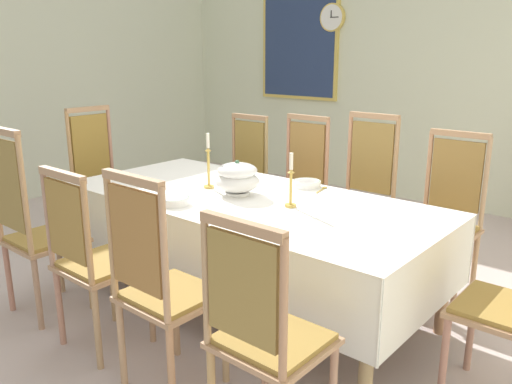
{
  "coord_description": "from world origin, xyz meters",
  "views": [
    {
      "loc": [
        2.14,
        -2.72,
        1.66
      ],
      "look_at": [
        0.02,
        -0.23,
        0.77
      ],
      "focal_mm": 36.49,
      "sensor_mm": 36.0,
      "label": 1
    }
  ],
  "objects": [
    {
      "name": "bowl_near_left",
      "position": [
        0.15,
        0.17,
        0.78
      ],
      "size": [
        0.19,
        0.19,
        0.04
      ],
      "color": "white",
      "rests_on": "tablecloth"
    },
    {
      "name": "chair_south_c",
      "position": [
        0.3,
        -1.27,
        0.59
      ],
      "size": [
        0.44,
        0.42,
        1.14
      ],
      "color": "#A87F5C",
      "rests_on": "ground"
    },
    {
      "name": "chair_south_b",
      "position": [
        -0.3,
        -1.26,
        0.56
      ],
      "size": [
        0.44,
        0.42,
        1.07
      ],
      "color": "tan",
      "rests_on": "ground"
    },
    {
      "name": "dining_table",
      "position": [
        0.0,
        -0.29,
        0.68
      ],
      "size": [
        2.5,
        1.13,
        0.75
      ],
      "color": "tan",
      "rests_on": "ground"
    },
    {
      "name": "chair_north_a",
      "position": [
        -0.93,
        0.68,
        0.58
      ],
      "size": [
        0.44,
        0.42,
        1.11
      ],
      "rotation": [
        0.0,
        0.0,
        3.14
      ],
      "color": "tan",
      "rests_on": "ground"
    },
    {
      "name": "soup_tureen",
      "position": [
        -0.08,
        -0.29,
        0.87
      ],
      "size": [
        0.29,
        0.29,
        0.23
      ],
      "color": "white",
      "rests_on": "tablecloth"
    },
    {
      "name": "candlestick_east",
      "position": [
        0.35,
        -0.29,
        0.88
      ],
      "size": [
        0.07,
        0.07,
        0.33
      ],
      "color": "gold",
      "rests_on": "tablecloth"
    },
    {
      "name": "chair_south_a",
      "position": [
        -0.93,
        -1.27,
        0.62
      ],
      "size": [
        0.44,
        0.42,
        1.23
      ],
      "color": "tan",
      "rests_on": "ground"
    },
    {
      "name": "candlestick_west",
      "position": [
        -0.35,
        -0.29,
        0.91
      ],
      "size": [
        0.07,
        0.07,
        0.38
      ],
      "color": "gold",
      "rests_on": "tablecloth"
    },
    {
      "name": "chair_south_d",
      "position": [
        0.94,
        -1.26,
        0.56
      ],
      "size": [
        0.44,
        0.42,
        1.07
      ],
      "color": "#AB7B63",
      "rests_on": "ground"
    },
    {
      "name": "chair_north_b",
      "position": [
        -0.3,
        0.68,
        0.59
      ],
      "size": [
        0.44,
        0.42,
        1.16
      ],
      "rotation": [
        0.0,
        0.0,
        3.14
      ],
      "color": "#B57B54",
      "rests_on": "ground"
    },
    {
      "name": "ground",
      "position": [
        0.0,
        0.0,
        -0.02
      ],
      "size": [
        7.3,
        5.73,
        0.04
      ],
      "primitive_type": "cube",
      "color": "#BCAAA7"
    },
    {
      "name": "tablecloth",
      "position": [
        0.0,
        -0.29,
        0.64
      ],
      "size": [
        2.52,
        1.15,
        0.43
      ],
      "color": "white",
      "rests_on": "dining_table"
    },
    {
      "name": "left_wall",
      "position": [
        -3.69,
        0.0,
        1.61
      ],
      "size": [
        0.08,
        5.73,
        3.22
      ],
      "primitive_type": "cube",
      "color": "beige",
      "rests_on": "ground"
    },
    {
      "name": "bowl_near_right",
      "position": [
        -0.22,
        -0.71,
        0.78
      ],
      "size": [
        0.19,
        0.19,
        0.05
      ],
      "color": "white",
      "rests_on": "tablecloth"
    },
    {
      "name": "back_wall",
      "position": [
        0.0,
        2.91,
        1.61
      ],
      "size": [
        7.3,
        0.08,
        3.22
      ],
      "primitive_type": "cube",
      "color": "beige",
      "rests_on": "ground"
    },
    {
      "name": "spoon_primary",
      "position": [
        0.27,
        0.19,
        0.76
      ],
      "size": [
        0.06,
        0.18,
        0.01
      ],
      "rotation": [
        0.0,
        0.0,
        0.23
      ],
      "color": "gold",
      "rests_on": "tablecloth"
    },
    {
      "name": "chair_north_d",
      "position": [
        0.94,
        0.68,
        0.59
      ],
      "size": [
        0.44,
        0.42,
        1.15
      ],
      "rotation": [
        0.0,
        0.0,
        3.14
      ],
      "color": "#A77B5E",
      "rests_on": "ground"
    },
    {
      "name": "framed_painting",
      "position": [
        -1.87,
        2.84,
        1.72
      ],
      "size": [
        1.15,
        0.05,
        1.31
      ],
      "color": "#D1B251"
    },
    {
      "name": "mounted_clock",
      "position": [
        -1.39,
        2.83,
        2.05
      ],
      "size": [
        0.33,
        0.06,
        0.33
      ],
      "color": "#D1B251"
    },
    {
      "name": "chair_head_west",
      "position": [
        -1.66,
        -0.29,
        0.61
      ],
      "size": [
        0.42,
        0.44,
        1.21
      ],
      "rotation": [
        0.0,
        0.0,
        -1.57
      ],
      "color": "tan",
      "rests_on": "ground"
    },
    {
      "name": "chair_north_c",
      "position": [
        0.3,
        0.69,
        0.61
      ],
      "size": [
        0.44,
        0.42,
        1.22
      ],
      "rotation": [
        0.0,
        0.0,
        3.14
      ],
      "color": "#B4795B",
      "rests_on": "ground"
    },
    {
      "name": "spoon_secondary",
      "position": [
        -0.35,
        -0.69,
        0.76
      ],
      "size": [
        0.03,
        0.18,
        0.01
      ],
      "rotation": [
        0.0,
        0.0,
        -0.03
      ],
      "color": "gold",
      "rests_on": "tablecloth"
    }
  ]
}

